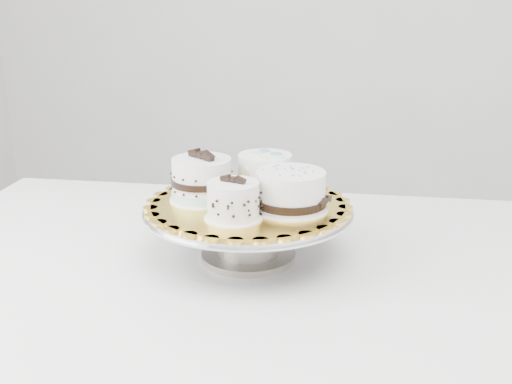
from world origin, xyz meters
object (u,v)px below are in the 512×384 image
(table, at_px, (234,292))
(cake_ribbon, at_px, (291,192))
(cake_board, at_px, (248,204))
(cake_dots, at_px, (265,173))
(cake_swirl, at_px, (233,202))
(cake_banded, at_px, (202,181))
(cake_stand, at_px, (248,223))

(table, xyz_separation_m, cake_ribbon, (0.11, 0.01, 0.21))
(cake_board, height_order, cake_dots, cake_dots)
(cake_dots, bearing_deg, cake_swirl, -81.11)
(table, distance_m, cake_swirl, 0.22)
(cake_swirl, bearing_deg, cake_banded, 149.23)
(cake_stand, height_order, cake_ribbon, cake_ribbon)
(cake_stand, relative_size, cake_ribbon, 2.69)
(cake_dots, height_order, cake_ribbon, cake_dots)
(table, bearing_deg, cake_banded, 167.13)
(cake_ribbon, bearing_deg, cake_stand, -177.68)
(cake_banded, bearing_deg, table, 24.27)
(table, bearing_deg, cake_board, 18.04)
(table, distance_m, cake_ribbon, 0.24)
(cake_dots, bearing_deg, cake_banded, -128.85)
(table, xyz_separation_m, cake_board, (0.02, 0.01, 0.18))
(cake_dots, bearing_deg, cake_stand, -86.21)
(cake_swirl, distance_m, cake_banded, 0.12)
(cake_swirl, xyz_separation_m, cake_ribbon, (0.08, 0.08, 0.00))
(cake_stand, xyz_separation_m, cake_board, (-0.00, 0.00, 0.04))
(table, height_order, cake_stand, cake_stand)
(cake_dots, xyz_separation_m, cake_ribbon, (0.07, -0.08, -0.01))
(cake_banded, xyz_separation_m, cake_dots, (0.10, 0.08, 0.00))
(table, xyz_separation_m, cake_stand, (0.02, 0.01, 0.14))
(cake_board, bearing_deg, cake_stand, 0.00)
(cake_swirl, bearing_deg, cake_stand, 101.49)
(table, relative_size, cake_board, 4.06)
(cake_stand, xyz_separation_m, cake_swirl, (0.00, -0.09, 0.07))
(table, bearing_deg, cake_swirl, -78.83)
(cake_board, relative_size, cake_banded, 2.42)
(cake_board, height_order, cake_ribbon, cake_ribbon)
(cake_board, height_order, cake_swirl, cake_swirl)
(cake_banded, height_order, cake_dots, cake_banded)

